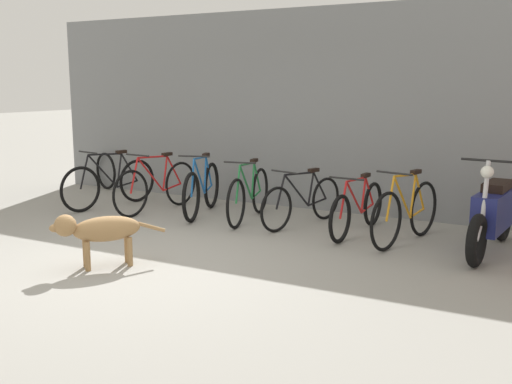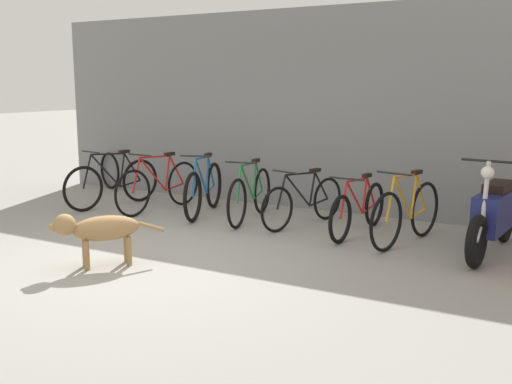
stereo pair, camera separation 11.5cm
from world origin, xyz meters
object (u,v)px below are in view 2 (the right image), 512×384
(bicycle_1, at_px, (159,186))
(bicycle_3, at_px, (250,195))
(bicycle_0, at_px, (113,183))
(bicycle_4, at_px, (304,202))
(motorcycle, at_px, (493,216))
(stray_dog, at_px, (99,229))
(spare_tire_left, at_px, (110,171))
(bicycle_6, at_px, (407,213))
(bicycle_5, at_px, (359,210))
(bicycle_2, at_px, (204,190))

(bicycle_1, bearing_deg, bicycle_3, 99.94)
(bicycle_0, xyz_separation_m, bicycle_4, (3.21, 0.28, -0.04))
(bicycle_4, bearing_deg, bicycle_0, -69.52)
(motorcycle, relative_size, stray_dog, 1.89)
(stray_dog, bearing_deg, spare_tire_left, -99.93)
(bicycle_3, relative_size, bicycle_6, 1.05)
(bicycle_3, xyz_separation_m, bicycle_5, (1.62, -0.01, -0.04))
(bicycle_1, xyz_separation_m, motorcycle, (4.83, -0.04, 0.07))
(bicycle_0, relative_size, bicycle_3, 1.03)
(bicycle_1, bearing_deg, bicycle_5, 97.79)
(bicycle_4, relative_size, bicycle_6, 1.00)
(bicycle_1, distance_m, stray_dog, 2.89)
(bicycle_4, distance_m, spare_tire_left, 4.48)
(bicycle_0, xyz_separation_m, bicycle_2, (1.61, 0.20, 0.00))
(bicycle_1, distance_m, spare_tire_left, 2.31)
(bicycle_6, bearing_deg, stray_dog, -32.72)
(bicycle_0, xyz_separation_m, bicycle_5, (4.03, 0.19, -0.05))
(bicycle_1, distance_m, bicycle_6, 3.85)
(bicycle_4, bearing_deg, spare_tire_left, -86.27)
(spare_tire_left, bearing_deg, bicycle_2, -19.60)
(spare_tire_left, bearing_deg, bicycle_3, -15.47)
(bicycle_1, xyz_separation_m, bicycle_6, (3.85, -0.07, 0.00))
(bicycle_3, height_order, bicycle_4, bicycle_3)
(bicycle_5, relative_size, bicycle_6, 1.04)
(bicycle_2, height_order, bicycle_4, bicycle_2)
(bicycle_0, xyz_separation_m, stray_dog, (2.10, -2.51, 0.04))
(bicycle_3, distance_m, spare_tire_left, 3.72)
(motorcycle, bearing_deg, bicycle_1, -84.92)
(bicycle_5, relative_size, stray_dog, 1.70)
(stray_dog, height_order, spare_tire_left, spare_tire_left)
(bicycle_6, xyz_separation_m, spare_tire_left, (-5.88, 1.16, -0.04))
(bicycle_4, xyz_separation_m, bicycle_5, (0.82, -0.09, -0.01))
(bicycle_2, bearing_deg, bicycle_6, 70.44)
(bicycle_0, height_order, bicycle_1, bicycle_0)
(bicycle_6, xyz_separation_m, stray_dog, (-2.60, -2.54, 0.03))
(bicycle_2, distance_m, bicycle_6, 3.10)
(bicycle_0, relative_size, spare_tire_left, 2.57)
(bicycle_6, distance_m, motorcycle, 0.98)
(bicycle_3, bearing_deg, stray_dog, -16.18)
(bicycle_0, height_order, bicycle_5, bicycle_0)
(bicycle_3, xyz_separation_m, spare_tire_left, (-3.58, 0.99, -0.03))
(bicycle_2, xyz_separation_m, spare_tire_left, (-2.78, 0.99, -0.04))
(bicycle_4, distance_m, stray_dog, 3.00)
(bicycle_0, xyz_separation_m, bicycle_6, (4.70, 0.03, 0.00))
(bicycle_1, distance_m, bicycle_5, 3.18)
(bicycle_4, bearing_deg, stray_dog, -6.12)
(bicycle_0, relative_size, bicycle_6, 1.08)
(spare_tire_left, bearing_deg, motorcycle, -9.39)
(bicycle_5, xyz_separation_m, bicycle_6, (0.67, -0.16, 0.05))
(bicycle_4, distance_m, bicycle_5, 0.83)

